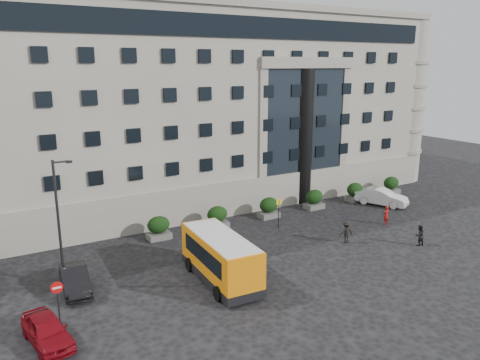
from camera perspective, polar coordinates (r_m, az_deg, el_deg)
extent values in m
plane|color=black|center=(32.80, 1.84, -10.12)|extent=(120.00, 120.00, 0.00)
cube|color=gray|center=(52.34, -5.56, 9.10)|extent=(44.00, 24.00, 18.00)
cylinder|color=black|center=(45.83, 7.70, 5.21)|extent=(1.80, 1.80, 13.00)
cube|color=#595956|center=(37.55, -9.85, -6.72)|extent=(1.80, 1.20, 0.50)
ellipsoid|color=black|center=(37.24, -9.91, -5.39)|extent=(1.80, 1.26, 1.34)
cube|color=#595956|center=(39.54, -2.77, -5.45)|extent=(1.80, 1.20, 0.50)
ellipsoid|color=black|center=(39.24, -2.79, -4.18)|extent=(1.80, 1.26, 1.34)
cube|color=#595956|center=(42.08, 3.51, -4.24)|extent=(1.80, 1.20, 0.50)
ellipsoid|color=black|center=(41.80, 3.53, -3.04)|extent=(1.80, 1.26, 1.34)
cube|color=#595956|center=(45.08, 9.00, -3.15)|extent=(1.80, 1.20, 0.50)
ellipsoid|color=black|center=(44.82, 9.05, -2.02)|extent=(1.80, 1.26, 1.34)
cube|color=#595956|center=(48.45, 13.76, -2.17)|extent=(1.80, 1.20, 0.50)
ellipsoid|color=black|center=(48.21, 13.83, -1.12)|extent=(1.80, 1.26, 1.34)
cube|color=#595956|center=(52.13, 17.87, -1.31)|extent=(1.80, 1.20, 0.50)
ellipsoid|color=black|center=(51.90, 17.95, -0.33)|extent=(1.80, 1.26, 1.34)
cylinder|color=#262628|center=(30.03, -21.21, -5.22)|extent=(0.16, 0.16, 8.00)
cylinder|color=#262628|center=(29.12, -21.00, 2.08)|extent=(0.90, 0.12, 0.12)
cube|color=black|center=(29.21, -20.13, 2.09)|extent=(0.35, 0.18, 0.14)
cylinder|color=#262628|center=(39.10, 4.74, -4.16)|extent=(0.08, 0.08, 2.50)
cube|color=yellow|center=(38.78, 4.77, -2.68)|extent=(0.50, 0.06, 0.45)
cylinder|color=#262628|center=(27.34, -21.29, -13.76)|extent=(0.08, 0.08, 2.20)
cylinder|color=red|center=(26.89, -21.44, -12.11)|extent=(0.64, 0.05, 0.64)
cube|color=white|center=(26.86, -21.43, -12.14)|extent=(0.45, 0.04, 0.10)
cube|color=orange|center=(29.68, -2.40, -9.10)|extent=(2.86, 7.27, 2.41)
cube|color=black|center=(30.22, -2.37, -11.38)|extent=(2.90, 7.32, 0.55)
cube|color=black|center=(29.59, -2.40, -8.68)|extent=(2.83, 5.71, 1.07)
cube|color=silver|center=(29.25, -2.42, -7.02)|extent=(2.72, 6.91, 0.18)
cylinder|color=black|center=(27.90, -2.67, -13.66)|extent=(0.33, 0.91, 0.90)
cylinder|color=black|center=(28.89, 1.85, -12.63)|extent=(0.33, 0.91, 0.90)
cylinder|color=black|center=(31.71, -6.18, -10.19)|extent=(0.33, 0.91, 0.90)
cylinder|color=black|center=(32.58, -2.11, -9.43)|extent=(0.33, 0.91, 0.90)
cube|color=maroon|center=(45.91, -24.65, -2.32)|extent=(2.96, 3.92, 2.44)
cube|color=maroon|center=(43.69, -23.50, -3.52)|extent=(2.44, 1.99, 1.66)
cube|color=black|center=(42.98, -23.23, -3.30)|extent=(1.84, 0.52, 0.78)
cylinder|color=black|center=(43.67, -24.77, -4.65)|extent=(0.43, 0.86, 0.82)
cylinder|color=black|center=(44.33, -22.15, -4.12)|extent=(0.43, 0.86, 0.82)
cylinder|color=black|center=(46.62, -26.07, -3.65)|extent=(0.43, 0.86, 0.82)
cylinder|color=black|center=(47.24, -23.60, -3.17)|extent=(0.43, 0.86, 0.82)
imported|color=maroon|center=(25.83, -22.46, -16.59)|extent=(2.28, 4.34, 1.41)
imported|color=black|center=(30.59, -19.48, -11.33)|extent=(1.89, 4.48, 1.44)
imported|color=black|center=(40.77, -25.11, -5.56)|extent=(2.74, 5.07, 1.35)
imported|color=silver|center=(47.52, 16.87, -1.99)|extent=(3.68, 5.18, 1.62)
imported|color=#AA1211|center=(41.96, 17.38, -4.13)|extent=(0.61, 0.43, 1.62)
imported|color=black|center=(38.04, 21.02, -6.31)|extent=(0.85, 0.69, 1.61)
imported|color=black|center=(36.96, 12.81, -6.20)|extent=(1.21, 0.82, 1.72)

